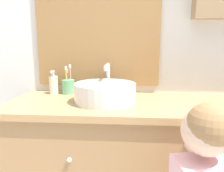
# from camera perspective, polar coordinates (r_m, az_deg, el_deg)

# --- Properties ---
(wall_back) EXTENTS (3.20, 0.18, 2.50)m
(wall_back) POSITION_cam_1_polar(r_m,az_deg,el_deg) (1.49, 7.54, 16.82)
(wall_back) COLOR silver
(wall_back) RESTS_ON ground_plane
(vanity_counter) EXTENTS (1.45, 0.53, 0.80)m
(vanity_counter) POSITION_cam_1_polar(r_m,az_deg,el_deg) (1.39, 6.14, -20.12)
(vanity_counter) COLOR #A37A4C
(vanity_counter) RESTS_ON ground_plane
(sink_basin) EXTENTS (0.34, 0.40, 0.20)m
(sink_basin) POSITION_cam_1_polar(r_m,az_deg,el_deg) (1.23, -1.78, -1.56)
(sink_basin) COLOR silver
(sink_basin) RESTS_ON vanity_counter
(toothbrush_holder) EXTENTS (0.08, 0.08, 0.19)m
(toothbrush_holder) POSITION_cam_1_polar(r_m,az_deg,el_deg) (1.46, -11.32, -0.03)
(toothbrush_holder) COLOR #66B27F
(toothbrush_holder) RESTS_ON vanity_counter
(soap_dispenser) EXTENTS (0.06, 0.06, 0.15)m
(soap_dispenser) POSITION_cam_1_polar(r_m,az_deg,el_deg) (1.47, -15.02, 0.36)
(soap_dispenser) COLOR beige
(soap_dispenser) RESTS_ON vanity_counter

